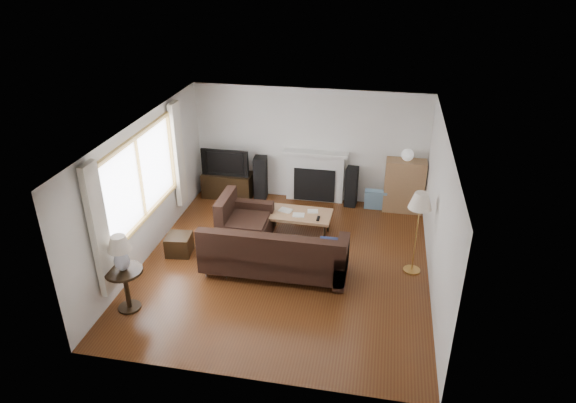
% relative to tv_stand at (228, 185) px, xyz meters
% --- Properties ---
extents(room, '(5.10, 5.60, 2.54)m').
position_rel_tv_stand_xyz_m(room, '(1.79, -2.47, 0.97)').
color(room, '#552B12').
rests_on(room, ground).
extents(window, '(0.12, 2.74, 1.54)m').
position_rel_tv_stand_xyz_m(window, '(-0.66, -2.67, 1.27)').
color(window, olive).
rests_on(window, room).
extents(curtain_near, '(0.10, 0.35, 2.10)m').
position_rel_tv_stand_xyz_m(curtain_near, '(-0.61, -4.19, 1.12)').
color(curtain_near, silver).
rests_on(curtain_near, room).
extents(curtain_far, '(0.10, 0.35, 2.10)m').
position_rel_tv_stand_xyz_m(curtain_far, '(-0.61, -1.15, 1.12)').
color(curtain_far, silver).
rests_on(curtain_far, room).
extents(fireplace, '(1.40, 0.26, 1.15)m').
position_rel_tv_stand_xyz_m(fireplace, '(1.94, 0.17, 0.30)').
color(fireplace, white).
rests_on(fireplace, room).
extents(tv_stand, '(1.10, 0.50, 0.55)m').
position_rel_tv_stand_xyz_m(tv_stand, '(0.00, 0.00, 0.00)').
color(tv_stand, black).
rests_on(tv_stand, ground).
extents(television, '(1.05, 0.14, 0.61)m').
position_rel_tv_stand_xyz_m(television, '(0.00, 0.00, 0.58)').
color(television, black).
rests_on(television, tv_stand).
extents(speaker_left, '(0.29, 0.34, 0.96)m').
position_rel_tv_stand_xyz_m(speaker_left, '(0.74, 0.08, 0.21)').
color(speaker_left, black).
rests_on(speaker_left, ground).
extents(speaker_right, '(0.27, 0.31, 0.88)m').
position_rel_tv_stand_xyz_m(speaker_right, '(2.75, 0.08, 0.16)').
color(speaker_right, black).
rests_on(speaker_right, ground).
extents(bookshelf, '(0.82, 0.39, 1.13)m').
position_rel_tv_stand_xyz_m(bookshelf, '(3.85, 0.05, 0.29)').
color(bookshelf, '#956B45').
rests_on(bookshelf, ground).
extents(globe_lamp, '(0.25, 0.25, 0.25)m').
position_rel_tv_stand_xyz_m(globe_lamp, '(3.85, 0.05, 0.98)').
color(globe_lamp, white).
rests_on(globe_lamp, bookshelf).
extents(sectional_sofa, '(2.68, 1.96, 0.87)m').
position_rel_tv_stand_xyz_m(sectional_sofa, '(1.68, -2.74, 0.16)').
color(sectional_sofa, black).
rests_on(sectional_sofa, ground).
extents(coffee_table, '(1.25, 0.70, 0.48)m').
position_rel_tv_stand_xyz_m(coffee_table, '(1.87, -1.41, -0.03)').
color(coffee_table, '#A6784F').
rests_on(coffee_table, ground).
extents(footstool, '(0.48, 0.48, 0.37)m').
position_rel_tv_stand_xyz_m(footstool, '(-0.18, -2.48, -0.09)').
color(footstool, black).
rests_on(footstool, ground).
extents(floor_lamp, '(0.40, 0.40, 1.51)m').
position_rel_tv_stand_xyz_m(floor_lamp, '(4.01, -2.26, 0.48)').
color(floor_lamp, '#C38F43').
rests_on(floor_lamp, ground).
extents(side_table, '(0.57, 0.57, 0.72)m').
position_rel_tv_stand_xyz_m(side_table, '(-0.36, -4.15, 0.08)').
color(side_table, black).
rests_on(side_table, ground).
extents(table_lamp, '(0.36, 0.36, 0.58)m').
position_rel_tv_stand_xyz_m(table_lamp, '(-0.36, -4.15, 0.73)').
color(table_lamp, silver).
rests_on(table_lamp, side_table).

